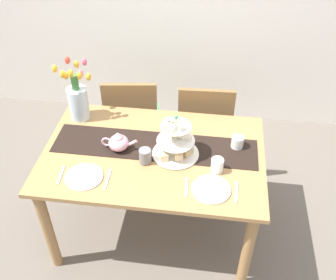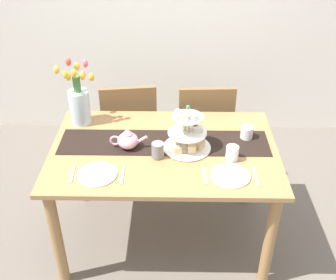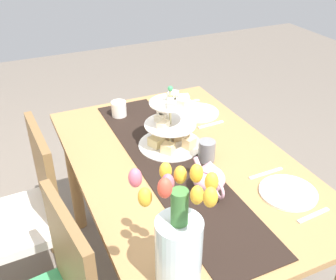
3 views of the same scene
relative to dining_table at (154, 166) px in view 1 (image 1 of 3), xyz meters
name	(u,v)px [view 1 (image 1 of 3)]	position (x,y,z in m)	size (l,w,h in m)	color
ground_plane	(156,227)	(0.00, 0.00, -0.66)	(8.00, 8.00, 0.00)	#6B6056
dining_table	(154,166)	(0.00, 0.00, 0.00)	(1.42, 0.93, 0.78)	#A37747
chair_left	(132,118)	(-0.29, 0.69, -0.15)	(0.47, 0.47, 0.91)	brown
chair_right	(204,124)	(0.30, 0.69, -0.15)	(0.44, 0.44, 0.91)	brown
table_runner	(155,146)	(0.00, 0.06, 0.12)	(1.33, 0.29, 0.00)	black
tiered_cake_stand	(176,143)	(0.14, 0.00, 0.21)	(0.30, 0.30, 0.30)	beige
teapot	(118,142)	(-0.23, 0.00, 0.18)	(0.24, 0.13, 0.14)	#E5A8BC
tulip_vase	(78,98)	(-0.58, 0.31, 0.28)	(0.25, 0.21, 0.45)	silver
cream_jug	(237,142)	(0.53, 0.12, 0.16)	(0.08, 0.08, 0.09)	white
dinner_plate_left	(84,177)	(-0.38, -0.28, 0.12)	(0.23, 0.23, 0.01)	white
fork_left	(61,175)	(-0.52, -0.28, 0.12)	(0.02, 0.15, 0.01)	silver
knife_left	(108,179)	(-0.23, -0.28, 0.12)	(0.01, 0.17, 0.01)	silver
dinner_plate_right	(211,189)	(0.39, -0.28, 0.12)	(0.23, 0.23, 0.01)	white
fork_right	(186,187)	(0.24, -0.28, 0.12)	(0.02, 0.15, 0.01)	silver
knife_right	(236,192)	(0.53, -0.28, 0.12)	(0.01, 0.17, 0.01)	silver
mug_grey	(145,156)	(-0.03, -0.10, 0.17)	(0.08, 0.08, 0.10)	slate
mug_white_text	(217,165)	(0.41, -0.12, 0.17)	(0.08, 0.08, 0.10)	white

